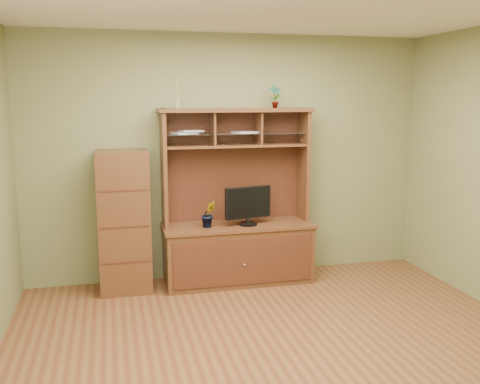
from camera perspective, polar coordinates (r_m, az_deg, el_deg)
name	(u,v)px	position (r m, az deg, el deg)	size (l,w,h in m)	color
room	(286,186)	(4.08, 4.97, 0.65)	(4.54, 4.04, 2.74)	#5A2E19
media_hutch	(237,235)	(5.89, -0.28, -4.61)	(1.66, 0.61, 1.90)	#452413
monitor	(248,205)	(5.75, 0.87, -1.39)	(0.52, 0.20, 0.42)	black
orchid_plant	(209,214)	(5.68, -3.38, -2.36)	(0.16, 0.13, 0.29)	#2C5C1F
top_plant	(275,97)	(5.89, 3.74, 10.11)	(0.13, 0.09, 0.24)	#316F27
reed_diffuser	(178,98)	(5.66, -6.67, 9.95)	(0.06, 0.06, 0.28)	silver
magazines	(206,132)	(5.72, -3.62, 6.39)	(0.95, 0.27, 0.04)	#A6A6AB
side_cabinet	(124,222)	(5.70, -12.27, -3.10)	(0.53, 0.48, 1.48)	#452413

